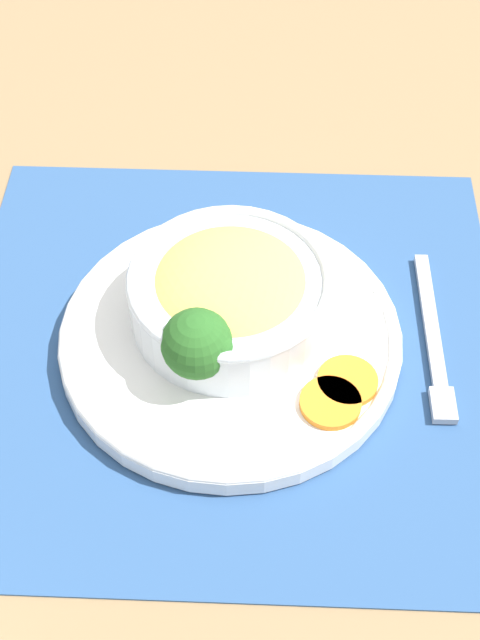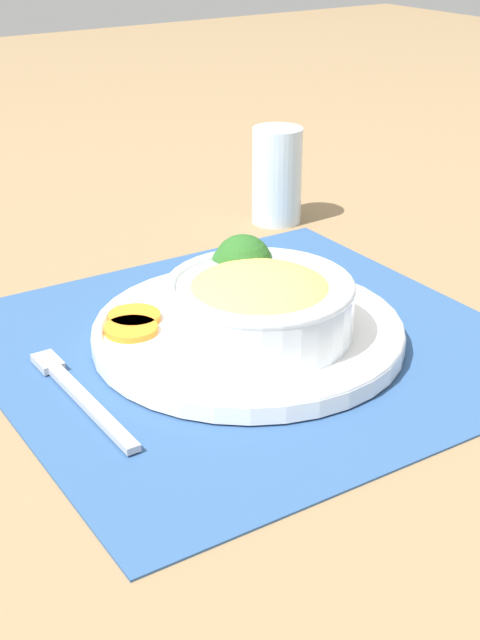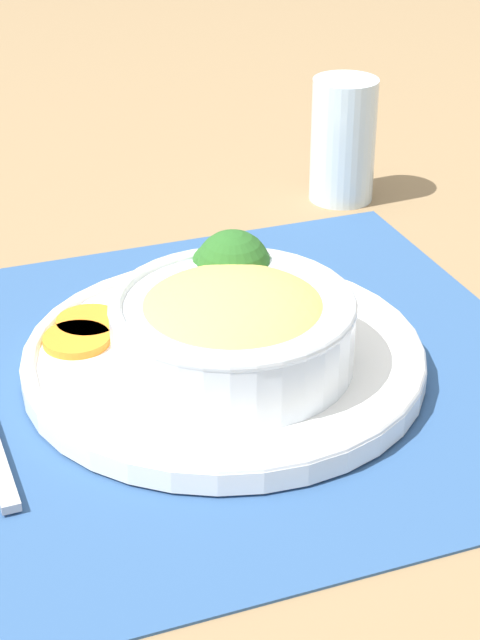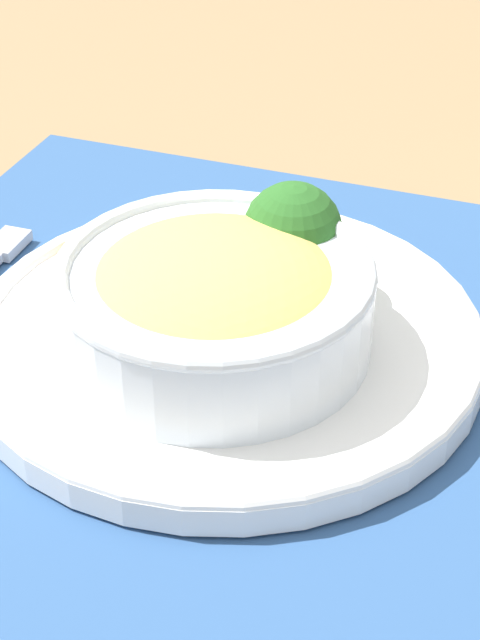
% 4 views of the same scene
% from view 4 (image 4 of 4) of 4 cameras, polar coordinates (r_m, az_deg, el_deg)
% --- Properties ---
extents(ground_plane, '(4.00, 4.00, 0.00)m').
position_cam_4_polar(ground_plane, '(0.61, -0.75, -1.94)').
color(ground_plane, '#8C704C').
extents(placemat, '(0.48, 0.47, 0.00)m').
position_cam_4_polar(placemat, '(0.61, -0.75, -1.79)').
color(placemat, '#2D5184').
rests_on(placemat, ground_plane).
extents(plate, '(0.29, 0.29, 0.02)m').
position_cam_4_polar(plate, '(0.60, -0.76, -0.77)').
color(plate, white).
rests_on(plate, placemat).
extents(bowl, '(0.17, 0.17, 0.06)m').
position_cam_4_polar(bowl, '(0.57, -1.26, 1.16)').
color(bowl, silver).
rests_on(bowl, plate).
extents(broccoli_floret, '(0.06, 0.06, 0.07)m').
position_cam_4_polar(broccoli_floret, '(0.61, 2.78, 4.61)').
color(broccoli_floret, '#84AD5B').
rests_on(broccoli_floret, plate).
extents(carrot_slice_near, '(0.05, 0.05, 0.01)m').
position_cam_4_polar(carrot_slice_near, '(0.68, -5.21, 4.36)').
color(carrot_slice_near, orange).
rests_on(carrot_slice_near, plate).
extents(carrot_slice_middle, '(0.05, 0.05, 0.01)m').
position_cam_4_polar(carrot_slice_middle, '(0.67, -7.09, 3.67)').
color(carrot_slice_middle, orange).
rests_on(carrot_slice_middle, plate).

